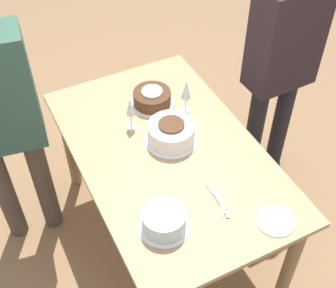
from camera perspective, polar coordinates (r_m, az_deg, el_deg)
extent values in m
plane|color=#8E6B47|center=(3.02, 0.00, -10.67)|extent=(12.00, 12.00, 0.00)
cube|color=tan|center=(2.44, 0.00, -1.07)|extent=(1.47, 0.91, 0.03)
cylinder|color=#8E724D|center=(2.57, 14.76, -13.69)|extent=(0.07, 0.07, 0.72)
cylinder|color=#8E724D|center=(3.25, 0.77, 4.17)|extent=(0.07, 0.07, 0.72)
cylinder|color=#8E724D|center=(3.07, -11.95, -0.12)|extent=(0.07, 0.07, 0.72)
cylinder|color=white|center=(2.48, 0.40, 0.58)|extent=(0.29, 0.29, 0.01)
cylinder|color=white|center=(2.45, 0.41, 1.45)|extent=(0.25, 0.25, 0.10)
cylinder|color=#4C2D19|center=(2.41, 0.41, 2.40)|extent=(0.14, 0.14, 0.01)
cylinder|color=white|center=(2.70, -1.93, 5.01)|extent=(0.26, 0.26, 0.01)
cylinder|color=#4C2D19|center=(2.68, -1.95, 5.68)|extent=(0.22, 0.22, 0.08)
cylinder|color=white|center=(2.65, -1.98, 6.42)|extent=(0.12, 0.12, 0.01)
cylinder|color=white|center=(2.13, -0.49, -9.97)|extent=(0.24, 0.24, 0.01)
cylinder|color=silver|center=(2.09, -0.50, -9.20)|extent=(0.20, 0.20, 0.09)
cylinder|color=silver|center=(2.56, -4.44, 2.10)|extent=(0.06, 0.06, 0.00)
cylinder|color=silver|center=(2.53, -4.50, 2.89)|extent=(0.01, 0.01, 0.09)
cone|color=silver|center=(2.47, -4.63, 4.53)|extent=(0.05, 0.05, 0.10)
cylinder|color=silver|center=(2.66, 2.14, 4.15)|extent=(0.07, 0.07, 0.00)
cylinder|color=silver|center=(2.63, 2.17, 4.91)|extent=(0.01, 0.01, 0.09)
cone|color=silver|center=(2.56, 2.23, 6.68)|extent=(0.05, 0.05, 0.12)
cylinder|color=white|center=(2.20, 12.99, -9.07)|extent=(0.18, 0.18, 0.01)
cube|color=silver|center=(2.23, 6.43, -6.96)|extent=(0.16, 0.08, 0.00)
cube|color=silver|center=(2.24, 5.88, -6.34)|extent=(0.17, 0.02, 0.00)
cube|color=silver|center=(2.21, 6.43, -7.22)|extent=(0.17, 0.03, 0.00)
cylinder|color=#232328|center=(3.22, 13.62, 2.65)|extent=(0.11, 0.11, 0.76)
cylinder|color=#232328|center=(3.11, 10.46, 1.38)|extent=(0.11, 0.11, 0.76)
cube|color=#2D2328|center=(2.75, 14.28, 12.56)|extent=(0.23, 0.41, 0.63)
cylinder|color=#4C4238|center=(2.87, -19.26, -5.51)|extent=(0.11, 0.11, 0.77)
cylinder|color=#4C4238|center=(2.85, -14.96, -4.57)|extent=(0.11, 0.11, 0.77)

